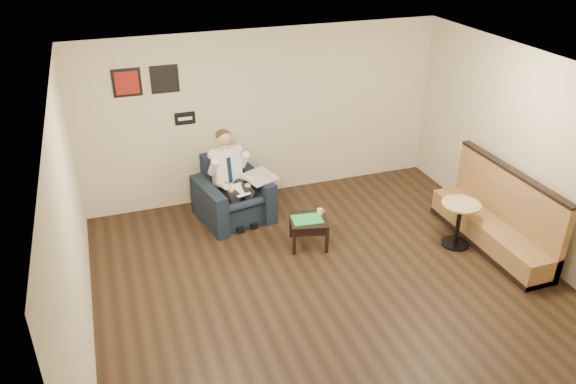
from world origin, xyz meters
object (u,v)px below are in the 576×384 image
object	(u,v)px
green_folder	(307,219)
cafe_table	(458,224)
seated_man	(236,183)
armchair	(233,190)
banquette	(494,210)
smartphone	(311,213)
coffee_mug	(320,212)
side_table	(309,232)

from	to	relation	value
green_folder	cafe_table	size ratio (longest dim) A/B	0.63
seated_man	cafe_table	size ratio (longest dim) A/B	1.97
seated_man	armchair	bearing A→B (deg)	90.00
banquette	cafe_table	world-z (taller)	banquette
banquette	cafe_table	bearing A→B (deg)	160.34
smartphone	banquette	size ratio (longest dim) A/B	0.06
seated_man	smartphone	distance (m)	1.26
armchair	seated_man	bearing A→B (deg)	-90.00
seated_man	smartphone	world-z (taller)	seated_man
armchair	seated_man	size ratio (longest dim) A/B	0.75
seated_man	coffee_mug	world-z (taller)	seated_man
seated_man	side_table	size ratio (longest dim) A/B	2.57
seated_man	cafe_table	distance (m)	3.35
side_table	coffee_mug	bearing A→B (deg)	19.76
coffee_mug	cafe_table	distance (m)	2.02
seated_man	side_table	world-z (taller)	seated_man
armchair	seated_man	distance (m)	0.22
cafe_table	green_folder	bearing A→B (deg)	161.27
armchair	banquette	distance (m)	3.90
green_folder	banquette	world-z (taller)	banquette
banquette	cafe_table	size ratio (longest dim) A/B	3.29
armchair	banquette	size ratio (longest dim) A/B	0.45
armchair	side_table	bearing A→B (deg)	-64.59
green_folder	smartphone	size ratio (longest dim) A/B	3.21
cafe_table	seated_man	bearing A→B (deg)	149.21
green_folder	smartphone	world-z (taller)	green_folder
coffee_mug	smartphone	size ratio (longest dim) A/B	0.68
coffee_mug	banquette	world-z (taller)	banquette
banquette	seated_man	bearing A→B (deg)	150.62
banquette	armchair	bearing A→B (deg)	149.18
armchair	cafe_table	distance (m)	3.43
side_table	smartphone	world-z (taller)	smartphone
cafe_table	coffee_mug	bearing A→B (deg)	156.97
green_folder	armchair	bearing A→B (deg)	125.61
seated_man	cafe_table	xyz separation A→B (m)	(2.87, -1.71, -0.33)
coffee_mug	cafe_table	xyz separation A→B (m)	(1.86, -0.79, -0.13)
cafe_table	side_table	bearing A→B (deg)	160.70
seated_man	cafe_table	world-z (taller)	seated_man
green_folder	cafe_table	bearing A→B (deg)	-18.73
side_table	banquette	size ratio (longest dim) A/B	0.23
armchair	cafe_table	bearing A→B (deg)	-43.96
smartphone	armchair	bearing A→B (deg)	157.30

